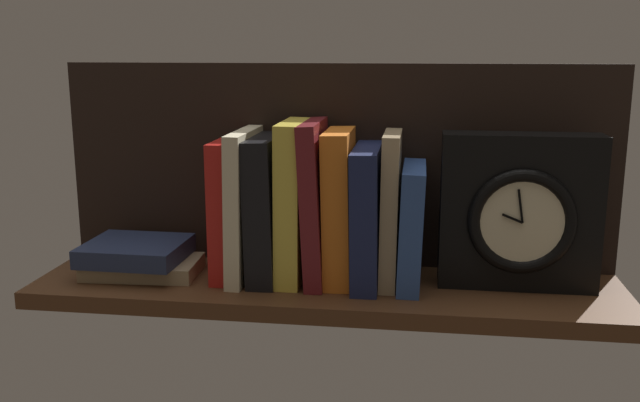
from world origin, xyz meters
TOP-DOWN VIEW (x-y plane):
  - ground_plane at (0.00, 0.00)cm, footprint 88.96×22.22cm
  - back_panel at (0.00, 10.51)cm, footprint 88.96×1.20cm
  - book_red_requiem at (-15.79, 1.66)cm, footprint 2.73×12.96cm
  - book_cream_twain at (-13.00, 1.66)cm, footprint 2.72×16.01cm
  - book_black_skeptic at (-9.46, 1.66)cm, footprint 4.63×14.94cm
  - book_yellow_seinlanguage at (-5.29, 1.66)cm, footprint 3.80×13.88cm
  - book_maroon_dawkins at (-1.85, 1.66)cm, footprint 3.87×14.92cm
  - book_orange_pandolfini at (1.74, 1.66)cm, footprint 4.40×12.94cm
  - book_navy_bierce at (5.92, 1.66)cm, footprint 4.20×16.50cm
  - book_tan_shortstories at (9.38, 1.66)cm, footprint 2.64×12.47cm
  - book_blue_modern at (12.57, 1.66)cm, footprint 3.75×15.24cm
  - framed_clock at (28.16, 2.13)cm, footprint 22.89×7.52cm
  - book_stack_side at (-29.77, -0.41)cm, footprint 17.92×13.52cm

SIDE VIEW (x-z plane):
  - ground_plane at x=0.00cm, z-range -2.50..0.00cm
  - book_stack_side at x=-29.77cm, z-range 0.07..5.26cm
  - book_blue_modern at x=12.57cm, z-range -0.04..18.00cm
  - book_navy_bierce at x=5.92cm, z-range -0.03..20.65cm
  - book_red_requiem at x=-15.79cm, z-range -0.01..21.34cm
  - book_black_skeptic at x=-9.46cm, z-range -0.04..21.94cm
  - framed_clock at x=28.16cm, z-range -0.10..22.80cm
  - book_cream_twain at x=-13.00cm, z-range -0.02..22.79cm
  - book_tan_shortstories at x=9.38cm, z-range -0.01..22.84cm
  - book_orange_pandolfini at x=1.74cm, z-range -0.04..23.04cm
  - book_yellow_seinlanguage at x=-5.29cm, z-range -0.02..24.26cm
  - book_maroon_dawkins at x=-1.85cm, z-range -0.05..24.36cm
  - back_panel at x=0.00cm, z-range 0.00..32.56cm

